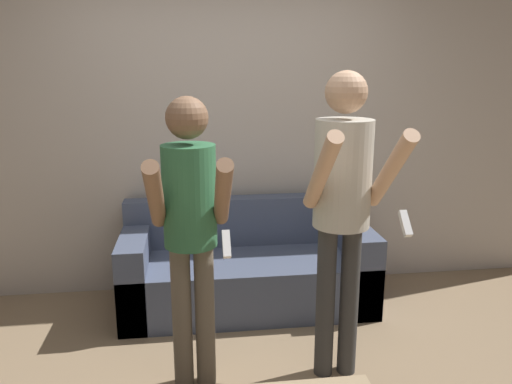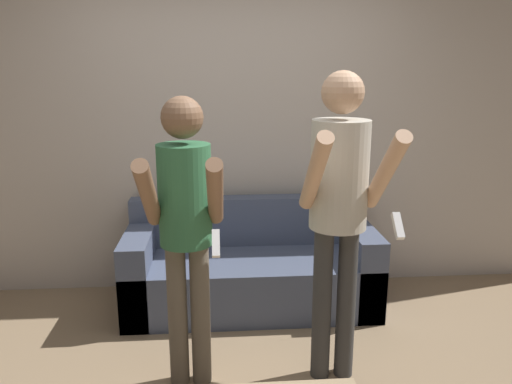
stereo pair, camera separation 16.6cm
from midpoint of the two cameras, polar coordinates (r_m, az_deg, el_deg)
name	(u,v)px [view 2 (the right image)]	position (r m, az deg, el deg)	size (l,w,h in m)	color
wall_back	(229,124)	(3.98, -1.91, 7.81)	(6.40, 0.06, 2.70)	beige
couch	(251,270)	(3.87, 0.67, -8.92)	(1.86, 0.77, 0.78)	#4C5670
person_standing_left	(185,217)	(2.68, -6.31, -2.86)	(0.41, 0.61, 1.65)	#6B6051
person_standing_right	(339,196)	(2.75, 11.22, -0.49)	(0.43, 0.65, 1.77)	#383838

